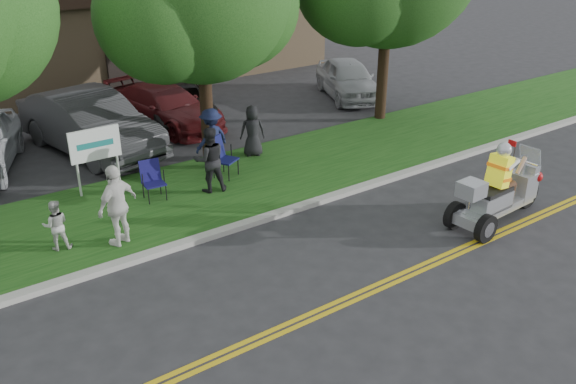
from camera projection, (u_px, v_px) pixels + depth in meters
ground at (366, 273)px, 11.94m from camera, size 120.00×120.00×0.00m
centerline_near at (386, 286)px, 11.51m from camera, size 60.00×0.10×0.01m
centerline_far at (381, 283)px, 11.63m from camera, size 60.00×0.10×0.01m
curb at (277, 214)px, 14.17m from camera, size 60.00×0.25×0.12m
grass_verge at (230, 184)px, 15.76m from camera, size 60.00×4.00×0.10m
commercial_building at (104, 27)px, 26.20m from camera, size 18.00×8.20×4.00m
business_sign at (95, 148)px, 14.76m from camera, size 1.25×0.06×1.75m
trike_scooter at (498, 195)px, 13.65m from camera, size 2.96×1.01×1.94m
lawn_chair_a at (152, 177)px, 14.67m from camera, size 0.54×0.56×0.95m
lawn_chair_b at (221, 154)px, 15.90m from camera, size 0.77×0.78×1.07m
spectator_adult_mid at (209, 160)px, 14.94m from camera, size 0.94×0.82×1.65m
spectator_adult_right at (117, 205)px, 12.48m from camera, size 1.11×0.82×1.75m
spectator_chair_a at (212, 138)px, 16.40m from camera, size 1.18×0.86×1.64m
spectator_chair_b at (253, 131)px, 17.22m from camera, size 0.84×0.72×1.46m
child_right at (56, 225)px, 12.40m from camera, size 0.62×0.54×1.08m
parked_car_left at (90, 123)px, 17.70m from camera, size 2.92×5.64×1.77m
parked_car_mid at (181, 103)px, 20.54m from camera, size 3.44×4.88×1.24m
parked_car_right at (166, 107)px, 19.94m from camera, size 2.80×4.96×1.36m
parked_car_far_right at (348, 79)px, 23.16m from camera, size 3.25×4.57×1.45m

